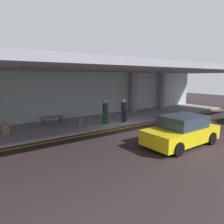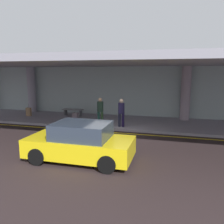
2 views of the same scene
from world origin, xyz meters
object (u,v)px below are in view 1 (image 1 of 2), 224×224
object	(u,v)px
support_column_right_mid	(162,90)
bench_metal	(52,119)
car_yellow_taxi	(181,131)
traveler_with_luggage	(105,110)
suitcase_upright_secondary	(80,122)
support_column_center	(134,92)
person_waiting_for_ride	(124,109)
suitcase_upright_primary	(6,129)

from	to	relation	value
support_column_right_mid	bench_metal	world-z (taller)	support_column_right_mid
car_yellow_taxi	traveler_with_luggage	world-z (taller)	traveler_with_luggage
car_yellow_taxi	bench_metal	size ratio (longest dim) A/B	2.56
traveler_with_luggage	suitcase_upright_secondary	xyz separation A→B (m)	(-1.81, 0.24, -0.65)
support_column_right_mid	bench_metal	distance (m)	12.20
bench_metal	support_column_center	bearing A→B (deg)	4.43
person_waiting_for_ride	bench_metal	xyz separation A→B (m)	(-4.35, 2.58, -0.61)
person_waiting_for_ride	bench_metal	distance (m)	5.09
person_waiting_for_ride	bench_metal	bearing A→B (deg)	162.61
support_column_right_mid	person_waiting_for_ride	distance (m)	8.43
support_column_center	bench_metal	size ratio (longest dim) A/B	2.28
traveler_with_luggage	bench_metal	distance (m)	3.78
support_column_right_mid	suitcase_upright_secondary	distance (m)	11.40
traveler_with_luggage	suitcase_upright_primary	bearing A→B (deg)	-158.43
support_column_center	support_column_right_mid	size ratio (longest dim) A/B	1.00
car_yellow_taxi	suitcase_upright_primary	distance (m)	9.69
support_column_center	person_waiting_for_ride	bearing A→B (deg)	-139.46
person_waiting_for_ride	support_column_center	bearing A→B (deg)	53.85
support_column_center	support_column_right_mid	xyz separation A→B (m)	(4.00, 0.00, 0.00)
support_column_right_mid	car_yellow_taxi	bearing A→B (deg)	-134.29
support_column_center	person_waiting_for_ride	distance (m)	5.01
support_column_center	bench_metal	xyz separation A→B (m)	(-8.10, -0.63, -1.47)
person_waiting_for_ride	bench_metal	world-z (taller)	person_waiting_for_ride
support_column_right_mid	suitcase_upright_primary	distance (m)	15.37
suitcase_upright_primary	support_column_center	bearing A→B (deg)	7.66
support_column_right_mid	person_waiting_for_ride	bearing A→B (deg)	-157.51
car_yellow_taxi	bench_metal	bearing A→B (deg)	112.17
traveler_with_luggage	support_column_center	bearing A→B (deg)	62.54
car_yellow_taxi	suitcase_upright_primary	world-z (taller)	car_yellow_taxi
traveler_with_luggage	person_waiting_for_ride	bearing A→B (deg)	21.64
suitcase_upright_secondary	support_column_center	bearing A→B (deg)	35.77
traveler_with_luggage	suitcase_upright_secondary	size ratio (longest dim) A/B	1.87
support_column_center	support_column_right_mid	distance (m)	4.00
traveler_with_luggage	suitcase_upright_primary	distance (m)	6.19
suitcase_upright_primary	suitcase_upright_secondary	bearing A→B (deg)	-14.08
support_column_right_mid	car_yellow_taxi	size ratio (longest dim) A/B	0.89
traveler_with_luggage	person_waiting_for_ride	world-z (taller)	same
car_yellow_taxi	person_waiting_for_ride	bearing A→B (deg)	80.63
car_yellow_taxi	person_waiting_for_ride	xyz separation A→B (m)	(0.44, 5.19, 0.40)
suitcase_upright_primary	car_yellow_taxi	bearing A→B (deg)	-44.67
car_yellow_taxi	suitcase_upright_primary	bearing A→B (deg)	131.79
support_column_center	traveler_with_luggage	size ratio (longest dim) A/B	2.17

